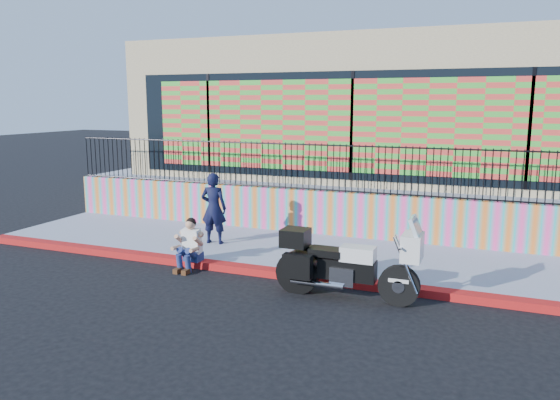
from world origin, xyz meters
The scene contains 10 objects.
ground centered at (0.00, 0.00, 0.00)m, with size 90.00×90.00×0.00m, color black.
red_curb centered at (0.00, 0.00, 0.07)m, with size 16.00×0.30×0.15m, color #AF0C1C.
sidewalk centered at (0.00, 1.65, 0.07)m, with size 16.00×3.00×0.15m, color gray.
mural_wall centered at (0.00, 3.25, 0.70)m, with size 16.00×0.20×1.10m, color #FF4399.
metal_fence centered at (0.00, 3.25, 1.85)m, with size 15.80×0.04×1.20m, color black, non-canonical shape.
elevated_platform centered at (0.00, 8.35, 0.62)m, with size 16.00×10.00×1.25m, color gray.
storefront_building centered at (0.00, 8.13, 3.25)m, with size 14.00×8.06×4.00m.
police_motorcycle centered at (1.16, -0.67, 0.67)m, with size 2.57×0.85×1.60m.
police_officer centered at (-2.59, 1.38, 1.00)m, with size 0.62×0.40×1.69m, color black.
seated_man centered at (-2.30, -0.26, 0.45)m, with size 0.54×0.71×1.06m.
Camera 1 is at (3.57, -9.75, 3.48)m, focal length 35.00 mm.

